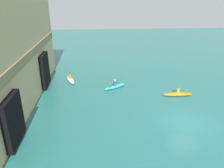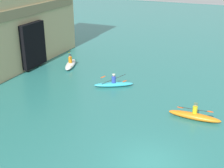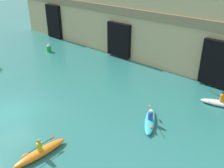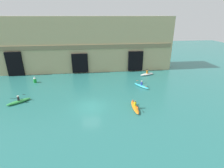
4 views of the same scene
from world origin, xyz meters
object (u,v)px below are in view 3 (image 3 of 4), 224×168
(kayak_cyan, at_px, (150,121))
(marker_buoy, at_px, (49,48))
(kayak_white, at_px, (221,103))
(kayak_orange, at_px, (40,152))

(kayak_cyan, height_order, marker_buoy, marker_buoy)
(kayak_white, bearing_deg, marker_buoy, -15.11)
(marker_buoy, bearing_deg, kayak_orange, -36.25)
(kayak_white, bearing_deg, kayak_cyan, 45.19)
(kayak_orange, xyz_separation_m, kayak_white, (5.81, 13.22, -0.01))
(kayak_cyan, relative_size, marker_buoy, 2.80)
(kayak_cyan, distance_m, marker_buoy, 19.35)
(kayak_cyan, bearing_deg, kayak_orange, 127.33)
(kayak_orange, relative_size, marker_buoy, 3.05)
(kayak_orange, distance_m, marker_buoy, 19.70)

